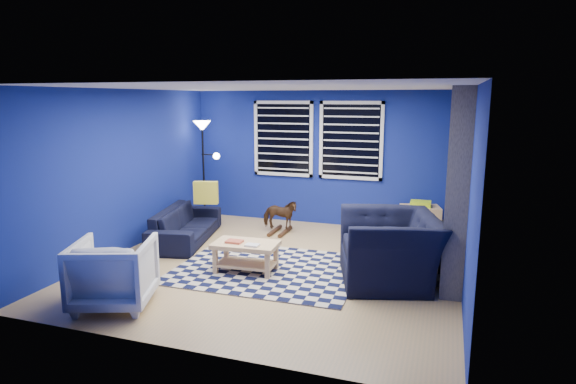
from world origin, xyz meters
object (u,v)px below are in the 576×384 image
(tv, at_px, (461,159))
(rocking_horse, at_px, (280,215))
(coffee_table, at_px, (246,251))
(floor_lamp, at_px, (203,140))
(armchair_bent, at_px, (114,273))
(armchair_big, at_px, (390,248))
(cabinet, at_px, (420,221))
(sofa, at_px, (186,225))

(tv, relative_size, rocking_horse, 1.58)
(coffee_table, distance_m, floor_lamp, 3.17)
(armchair_bent, distance_m, floor_lamp, 4.00)
(tv, xyz_separation_m, coffee_table, (-2.76, -2.38, -1.10))
(armchair_bent, bearing_deg, armchair_big, -168.34)
(tv, relative_size, cabinet, 1.37)
(armchair_bent, xyz_separation_m, floor_lamp, (-0.81, 3.73, 1.20))
(sofa, relative_size, cabinet, 2.60)
(tv, height_order, rocking_horse, tv)
(tv, height_order, armchair_bent, tv)
(armchair_big, height_order, rocking_horse, armchair_big)
(tv, relative_size, armchair_big, 0.73)
(tv, bearing_deg, floor_lamp, -178.45)
(armchair_big, xyz_separation_m, rocking_horse, (-2.11, 1.68, -0.11))
(tv, relative_size, sofa, 0.53)
(tv, bearing_deg, coffee_table, -139.22)
(armchair_bent, bearing_deg, tv, -154.03)
(floor_lamp, bearing_deg, armchair_big, -27.72)
(tv, bearing_deg, sofa, -162.76)
(armchair_bent, xyz_separation_m, coffee_table, (1.00, 1.48, -0.09))
(armchair_bent, relative_size, coffee_table, 0.96)
(armchair_big, bearing_deg, cabinet, 157.30)
(tv, bearing_deg, rocking_horse, -172.35)
(armchair_bent, bearing_deg, floor_lamp, -97.44)
(armchair_big, distance_m, cabinet, 2.26)
(coffee_table, height_order, cabinet, cabinet)
(tv, bearing_deg, cabinet, 164.79)
(tv, relative_size, armchair_bent, 1.15)
(tv, relative_size, coffee_table, 1.10)
(tv, xyz_separation_m, floor_lamp, (-4.57, -0.12, 0.19))
(coffee_table, height_order, floor_lamp, floor_lamp)
(armchair_bent, distance_m, coffee_table, 1.79)
(cabinet, bearing_deg, armchair_bent, -141.83)
(coffee_table, bearing_deg, armchair_big, 8.91)
(cabinet, bearing_deg, armchair_big, -110.04)
(armchair_big, relative_size, floor_lamp, 0.70)
(armchair_big, distance_m, floor_lamp, 4.36)
(sofa, relative_size, coffee_table, 2.09)
(sofa, distance_m, cabinet, 3.99)
(cabinet, bearing_deg, tv, -28.88)
(sofa, height_order, armchair_bent, armchair_bent)
(armchair_bent, xyz_separation_m, rocking_horse, (0.80, 3.46, -0.06))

